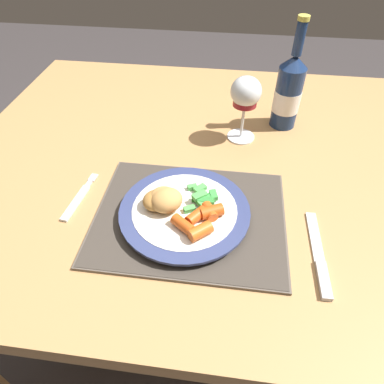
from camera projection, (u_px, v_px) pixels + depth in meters
name	position (u px, v px, depth m)	size (l,w,h in m)	color
ground_plane	(204.00, 310.00, 1.30)	(6.00, 6.00, 0.00)	#383333
dining_table	(211.00, 186.00, 0.86)	(1.17, 0.94, 0.74)	#AD7F4C
placemat	(190.00, 217.00, 0.65)	(0.36, 0.28, 0.01)	brown
dinner_plate	(185.00, 212.00, 0.64)	(0.24, 0.24, 0.02)	white
breaded_croquettes	(163.00, 199.00, 0.63)	(0.09, 0.08, 0.04)	#B77F3D
green_beans_pile	(203.00, 198.00, 0.64)	(0.06, 0.08, 0.02)	green
glazed_carrots	(201.00, 219.00, 0.60)	(0.09, 0.09, 0.02)	#CC5119
fork	(78.00, 199.00, 0.68)	(0.03, 0.14, 0.01)	silver
table_knife	(319.00, 260.00, 0.58)	(0.02, 0.18, 0.01)	silver
wine_glass	(246.00, 95.00, 0.77)	(0.07, 0.07, 0.16)	silver
bottle	(288.00, 92.00, 0.82)	(0.07, 0.07, 0.26)	navy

